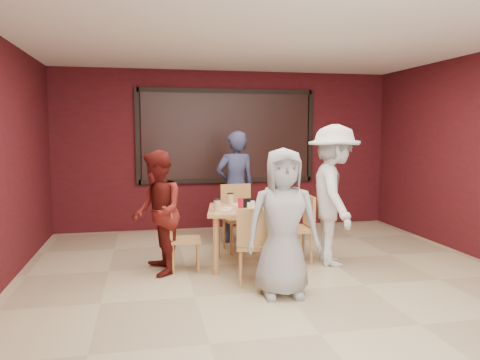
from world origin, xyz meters
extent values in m
plane|color=#CABB8C|center=(0.00, 0.00, 0.00)|extent=(7.00, 7.00, 0.00)
cube|color=black|center=(0.00, 3.45, 1.65)|extent=(3.00, 0.02, 1.50)
cube|color=#D28256|center=(-0.19, 1.02, 0.73)|extent=(1.10, 1.10, 0.04)
cylinder|color=#D28256|center=(-0.50, 1.46, 0.36)|extent=(0.07, 0.07, 0.71)
cylinder|color=#D28256|center=(0.25, 1.33, 0.36)|extent=(0.07, 0.07, 0.71)
cylinder|color=#D28256|center=(-0.63, 0.71, 0.36)|extent=(0.07, 0.07, 0.71)
cylinder|color=#D28256|center=(0.12, 0.58, 0.36)|extent=(0.07, 0.07, 0.71)
cylinder|color=white|center=(-0.19, 0.72, 0.76)|extent=(0.24, 0.24, 0.01)
cone|color=gold|center=(-0.19, 0.72, 0.77)|extent=(0.22, 0.22, 0.02)
cylinder|color=beige|center=(-0.06, 0.63, 0.82)|extent=(0.09, 0.09, 0.14)
cylinder|color=black|center=(-0.06, 0.63, 0.90)|extent=(0.09, 0.09, 0.01)
cylinder|color=white|center=(-0.19, 1.32, 0.76)|extent=(0.24, 0.24, 0.01)
cone|color=gold|center=(-0.19, 1.32, 0.77)|extent=(0.22, 0.22, 0.02)
cylinder|color=beige|center=(-0.32, 1.41, 0.82)|extent=(0.09, 0.09, 0.14)
cylinder|color=black|center=(-0.32, 1.41, 0.90)|extent=(0.09, 0.09, 0.01)
cylinder|color=white|center=(-0.49, 1.02, 0.76)|extent=(0.24, 0.24, 0.01)
cone|color=gold|center=(-0.49, 1.02, 0.77)|extent=(0.22, 0.22, 0.02)
cylinder|color=beige|center=(-0.58, 0.89, 0.82)|extent=(0.09, 0.09, 0.14)
cylinder|color=black|center=(-0.58, 0.89, 0.90)|extent=(0.09, 0.09, 0.01)
cylinder|color=white|center=(0.11, 1.02, 0.76)|extent=(0.24, 0.24, 0.01)
cone|color=gold|center=(0.11, 1.02, 0.77)|extent=(0.22, 0.22, 0.02)
cylinder|color=beige|center=(0.20, 1.15, 0.82)|extent=(0.09, 0.09, 0.14)
cylinder|color=black|center=(0.20, 1.15, 0.90)|extent=(0.09, 0.09, 0.01)
cylinder|color=white|center=(-0.11, 0.99, 0.80)|extent=(0.06, 0.06, 0.10)
cylinder|color=white|center=(-0.17, 0.94, 0.80)|extent=(0.05, 0.05, 0.08)
cylinder|color=red|center=(-0.27, 0.97, 0.83)|extent=(0.07, 0.07, 0.15)
cube|color=black|center=(-0.15, 1.11, 0.81)|extent=(0.13, 0.08, 0.11)
cube|color=#C1884B|center=(-0.22, 0.30, 0.44)|extent=(0.52, 0.52, 0.04)
cylinder|color=#C1884B|center=(-0.01, 0.44, 0.21)|extent=(0.04, 0.04, 0.42)
cylinder|color=#C1884B|center=(-0.36, 0.51, 0.21)|extent=(0.04, 0.04, 0.42)
cylinder|color=#C1884B|center=(-0.09, 0.09, 0.21)|extent=(0.04, 0.04, 0.42)
cylinder|color=#C1884B|center=(-0.43, 0.17, 0.21)|extent=(0.04, 0.04, 0.42)
cube|color=#C1884B|center=(-0.27, 0.11, 0.69)|extent=(0.43, 0.13, 0.41)
cube|color=#C1884B|center=(-0.11, 1.77, 0.47)|extent=(0.51, 0.51, 0.04)
cylinder|color=#C1884B|center=(-0.28, 1.56, 0.23)|extent=(0.04, 0.04, 0.45)
cylinder|color=#C1884B|center=(0.09, 1.60, 0.23)|extent=(0.04, 0.04, 0.45)
cylinder|color=#C1884B|center=(-0.32, 1.93, 0.23)|extent=(0.04, 0.04, 0.45)
cylinder|color=#C1884B|center=(0.05, 1.97, 0.23)|extent=(0.04, 0.04, 0.45)
cube|color=#C1884B|center=(-0.14, 1.97, 0.74)|extent=(0.46, 0.09, 0.44)
cube|color=#C1884B|center=(-0.97, 0.98, 0.39)|extent=(0.40, 0.40, 0.04)
cylinder|color=#C1884B|center=(-0.83, 0.82, 0.18)|extent=(0.03, 0.03, 0.37)
cylinder|color=#C1884B|center=(-0.81, 1.12, 0.18)|extent=(0.03, 0.03, 0.37)
cylinder|color=#C1884B|center=(-1.13, 0.84, 0.18)|extent=(0.03, 0.03, 0.37)
cylinder|color=#C1884B|center=(-1.11, 1.15, 0.18)|extent=(0.03, 0.03, 0.37)
cube|color=#C1884B|center=(-1.14, 1.00, 0.60)|extent=(0.06, 0.38, 0.36)
cube|color=#C1884B|center=(0.48, 1.06, 0.44)|extent=(0.44, 0.44, 0.04)
cylinder|color=#C1884B|center=(0.32, 1.24, 0.21)|extent=(0.04, 0.04, 0.42)
cylinder|color=#C1884B|center=(0.31, 0.89, 0.21)|extent=(0.04, 0.04, 0.42)
cylinder|color=#C1884B|center=(0.66, 1.23, 0.21)|extent=(0.04, 0.04, 0.42)
cylinder|color=#C1884B|center=(0.65, 0.88, 0.21)|extent=(0.04, 0.04, 0.42)
cube|color=#C1884B|center=(0.68, 1.05, 0.69)|extent=(0.05, 0.43, 0.41)
imported|color=#9F9F9F|center=(-0.04, -0.14, 0.79)|extent=(0.81, 0.56, 1.57)
imported|color=#2E3353|center=(-0.07, 2.35, 0.87)|extent=(0.69, 0.51, 1.74)
imported|color=#5F1612|center=(-1.31, 0.91, 0.76)|extent=(0.66, 0.80, 1.51)
imported|color=silver|center=(0.95, 0.88, 0.91)|extent=(0.86, 1.28, 1.83)
camera|label=1|loc=(-1.45, -4.77, 1.74)|focal=35.00mm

